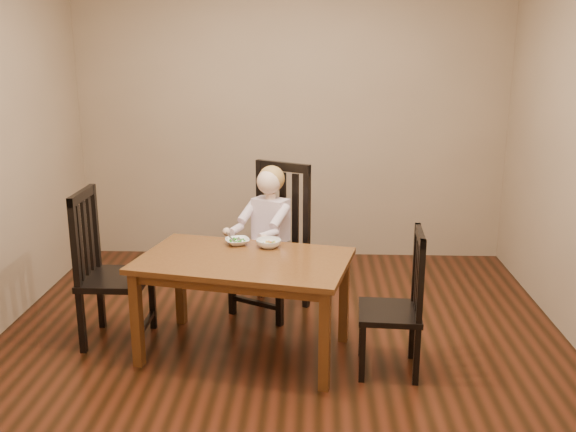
{
  "coord_description": "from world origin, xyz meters",
  "views": [
    {
      "loc": [
        0.22,
        -4.0,
        2.0
      ],
      "look_at": [
        0.04,
        0.25,
        0.85
      ],
      "focal_mm": 40.0,
      "sensor_mm": 36.0,
      "label": 1
    }
  ],
  "objects_px": {
    "dining_table": "(244,269)",
    "bowl_veg": "(269,243)",
    "chair_child": "(273,241)",
    "toddler": "(269,224)",
    "bowl_peas": "(237,242)",
    "chair_right": "(397,305)",
    "chair_left": "(108,270)"
  },
  "relations": [
    {
      "from": "dining_table",
      "to": "bowl_veg",
      "type": "bearing_deg",
      "value": 58.2
    },
    {
      "from": "chair_left",
      "to": "bowl_peas",
      "type": "distance_m",
      "value": 0.9
    },
    {
      "from": "dining_table",
      "to": "toddler",
      "type": "distance_m",
      "value": 0.73
    },
    {
      "from": "chair_child",
      "to": "chair_left",
      "type": "height_order",
      "value": "chair_child"
    },
    {
      "from": "chair_right",
      "to": "bowl_veg",
      "type": "distance_m",
      "value": 0.96
    },
    {
      "from": "chair_right",
      "to": "chair_left",
      "type": "bearing_deg",
      "value": 83.28
    },
    {
      "from": "bowl_peas",
      "to": "toddler",
      "type": "bearing_deg",
      "value": 65.85
    },
    {
      "from": "toddler",
      "to": "bowl_peas",
      "type": "distance_m",
      "value": 0.46
    },
    {
      "from": "bowl_peas",
      "to": "bowl_veg",
      "type": "bearing_deg",
      "value": -13.83
    },
    {
      "from": "chair_right",
      "to": "toddler",
      "type": "distance_m",
      "value": 1.27
    },
    {
      "from": "chair_child",
      "to": "toddler",
      "type": "distance_m",
      "value": 0.16
    },
    {
      "from": "chair_left",
      "to": "toddler",
      "type": "bearing_deg",
      "value": 117.51
    },
    {
      "from": "dining_table",
      "to": "chair_right",
      "type": "height_order",
      "value": "chair_right"
    },
    {
      "from": "chair_child",
      "to": "chair_right",
      "type": "relative_size",
      "value": 1.23
    },
    {
      "from": "chair_left",
      "to": "toddler",
      "type": "height_order",
      "value": "chair_left"
    },
    {
      "from": "dining_table",
      "to": "chair_right",
      "type": "relative_size",
      "value": 1.6
    },
    {
      "from": "bowl_veg",
      "to": "chair_right",
      "type": "bearing_deg",
      "value": -27.45
    },
    {
      "from": "bowl_peas",
      "to": "bowl_veg",
      "type": "relative_size",
      "value": 0.96
    },
    {
      "from": "chair_left",
      "to": "bowl_veg",
      "type": "xyz_separation_m",
      "value": [
        1.09,
        0.08,
        0.18
      ]
    },
    {
      "from": "toddler",
      "to": "bowl_peas",
      "type": "height_order",
      "value": "toddler"
    },
    {
      "from": "bowl_peas",
      "to": "chair_child",
      "type": "bearing_deg",
      "value": 65.41
    },
    {
      "from": "chair_left",
      "to": "dining_table",
      "type": "bearing_deg",
      "value": 80.53
    },
    {
      "from": "bowl_veg",
      "to": "toddler",
      "type": "bearing_deg",
      "value": 93.58
    },
    {
      "from": "chair_child",
      "to": "toddler",
      "type": "relative_size",
      "value": 1.93
    },
    {
      "from": "chair_child",
      "to": "chair_right",
      "type": "bearing_deg",
      "value": 159.04
    },
    {
      "from": "toddler",
      "to": "bowl_peas",
      "type": "relative_size",
      "value": 3.61
    },
    {
      "from": "chair_child",
      "to": "bowl_veg",
      "type": "bearing_deg",
      "value": 118.49
    },
    {
      "from": "chair_child",
      "to": "chair_left",
      "type": "xyz_separation_m",
      "value": [
        -1.09,
        -0.6,
        -0.03
      ]
    },
    {
      "from": "chair_left",
      "to": "bowl_veg",
      "type": "bearing_deg",
      "value": 93.98
    },
    {
      "from": "chair_child",
      "to": "chair_left",
      "type": "relative_size",
      "value": 1.06
    },
    {
      "from": "chair_child",
      "to": "bowl_peas",
      "type": "xyz_separation_m",
      "value": [
        -0.22,
        -0.47,
        0.14
      ]
    },
    {
      "from": "chair_left",
      "to": "chair_right",
      "type": "height_order",
      "value": "chair_left"
    }
  ]
}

